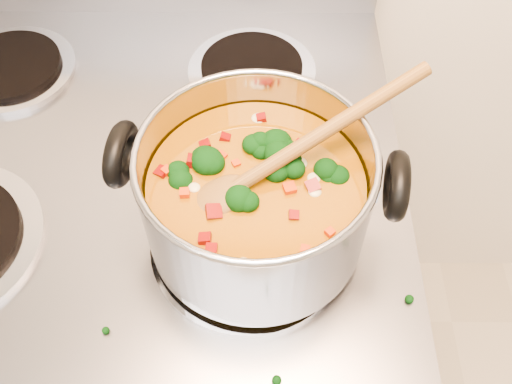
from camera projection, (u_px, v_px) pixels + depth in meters
electric_range at (162, 295)px, 1.13m from camera, size 0.76×0.69×1.08m
stockpot at (256, 197)px, 0.62m from camera, size 0.31×0.25×0.15m
wooden_spoon at (272, 165)px, 0.59m from camera, size 0.27×0.16×0.10m
cooktop_crumbs at (301, 324)px, 0.61m from camera, size 0.19×0.20×0.01m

